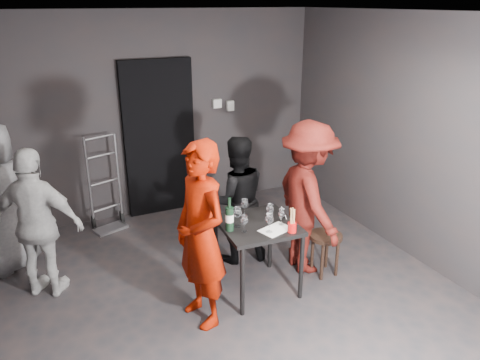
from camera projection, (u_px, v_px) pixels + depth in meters
name	position (u px, v px, depth m)	size (l,w,h in m)	color
floor	(235.00, 303.00, 4.61)	(4.50, 5.00, 0.02)	black
ceiling	(234.00, 13.00, 3.64)	(4.50, 5.00, 0.02)	silver
wall_back	(157.00, 116.00, 6.24)	(4.50, 0.04, 2.70)	black
wall_front	(475.00, 358.00, 2.01)	(4.50, 0.04, 2.70)	black
wall_right	(425.00, 144.00, 5.02)	(0.04, 5.00, 2.70)	black
doorway	(159.00, 139.00, 6.29)	(0.95, 0.10, 2.10)	black
wallbox_upper	(217.00, 103.00, 6.49)	(0.12, 0.06, 0.12)	#B7B7B2
wallbox_lower	(230.00, 106.00, 6.59)	(0.10, 0.06, 0.14)	#B7B7B2
hand_truck	(108.00, 211.00, 6.08)	(0.41, 0.35, 1.23)	#B2B2B7
tasting_table	(258.00, 232.00, 4.61)	(0.72, 0.72, 0.75)	black
stool	(325.00, 243.00, 4.98)	(0.35, 0.35, 0.47)	#352116
server_red	(200.00, 222.00, 4.05)	(0.72, 0.48, 1.99)	#8F1200
woman_black	(236.00, 202.00, 5.18)	(0.69, 0.38, 1.41)	black
man_maroon	(308.00, 190.00, 4.91)	(1.20, 0.56, 1.85)	#50110C
bystander_cream	(38.00, 223.00, 4.51)	(0.92, 0.44, 1.57)	beige
tasting_mat	(276.00, 230.00, 4.45)	(0.30, 0.20, 0.00)	white
wine_glass_a	(244.00, 223.00, 4.37)	(0.07, 0.07, 0.19)	white
wine_glass_b	(237.00, 216.00, 4.47)	(0.08, 0.08, 0.22)	white
wine_glass_c	(245.00, 207.00, 4.68)	(0.08, 0.08, 0.21)	white
wine_glass_d	(269.00, 222.00, 4.36)	(0.08, 0.08, 0.22)	white
wine_glass_e	(282.00, 216.00, 4.51)	(0.07, 0.07, 0.19)	white
wine_glass_f	(270.00, 212.00, 4.59)	(0.07, 0.07, 0.20)	white
wine_bottle	(229.00, 218.00, 4.39)	(0.08, 0.08, 0.33)	black
breadstick_cup	(292.00, 221.00, 4.36)	(0.08, 0.08, 0.26)	red
reserved_card	(281.00, 213.00, 4.68)	(0.07, 0.12, 0.09)	white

